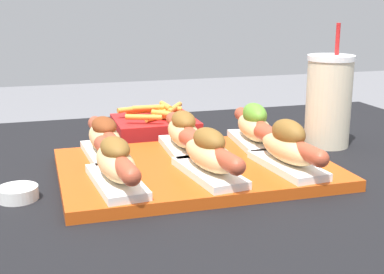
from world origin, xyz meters
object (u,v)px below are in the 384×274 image
hot_dog_1 (209,154)px  hot_dog_3 (105,138)px  hot_dog_2 (288,147)px  sauce_bowl (18,192)px  hot_dog_0 (116,163)px  hot_dog_4 (184,133)px  hot_dog_5 (254,127)px  fries_basket (155,125)px  serving_tray (195,169)px  drink_cup (329,101)px

hot_dog_1 → hot_dog_3: 0.20m
hot_dog_2 → sauce_bowl: (-0.41, 0.03, -0.04)m
hot_dog_0 → hot_dog_4: size_ratio=1.00×
hot_dog_4 → hot_dog_5: hot_dog_5 is taller
fries_basket → hot_dog_1: bearing=-89.1°
serving_tray → hot_dog_4: (0.00, 0.07, 0.04)m
hot_dog_5 → hot_dog_0: bearing=-152.1°
hot_dog_1 → hot_dog_4: 0.14m
hot_dog_1 → fries_basket: (-0.01, 0.35, -0.03)m
hot_dog_0 → hot_dog_5: 0.32m
sauce_bowl → hot_dog_1: bearing=-5.8°
sauce_bowl → hot_dog_5: bearing=15.7°
serving_tray → sauce_bowl: sauce_bowl is taller
sauce_bowl → drink_cup: size_ratio=0.24×
fries_basket → sauce_bowl: bearing=-130.8°
hot_dog_4 → fries_basket: bearing=91.4°
hot_dog_1 → fries_basket: hot_dog_1 is taller
hot_dog_1 → sauce_bowl: 0.29m
hot_dog_5 → sauce_bowl: size_ratio=3.46×
hot_dog_2 → drink_cup: 0.24m
fries_basket → hot_dog_2: bearing=-68.5°
hot_dog_4 → drink_cup: 0.30m
hot_dog_4 → hot_dog_5: size_ratio=1.00×
hot_dog_3 → fries_basket: hot_dog_3 is taller
serving_tray → sauce_bowl: size_ratio=7.59×
hot_dog_1 → fries_basket: size_ratio=1.19×
hot_dog_4 → hot_dog_1: bearing=-89.8°
hot_dog_2 → hot_dog_0: bearing=-179.8°
hot_dog_0 → hot_dog_5: (0.28, 0.15, 0.00)m
hot_dog_1 → hot_dog_4: hot_dog_1 is taller
hot_dog_4 → hot_dog_2: bearing=-46.9°
hot_dog_3 → drink_cup: size_ratio=0.85×
sauce_bowl → hot_dog_0: bearing=-12.3°
sauce_bowl → fries_basket: 0.42m
hot_dog_5 → drink_cup: size_ratio=0.85×
fries_basket → hot_dog_4: bearing=-88.6°
hot_dog_0 → drink_cup: bearing=20.6°
hot_dog_2 → hot_dog_3: hot_dog_2 is taller
serving_tray → hot_dog_3: size_ratio=2.19×
serving_tray → hot_dog_1: 0.08m
hot_dog_1 → hot_dog_2: size_ratio=1.00×
hot_dog_2 → fries_basket: (-0.14, 0.35, -0.03)m
serving_tray → fries_basket: bearing=91.0°
sauce_bowl → fries_basket: bearing=49.2°
serving_tray → hot_dog_1: hot_dog_1 is taller
hot_dog_0 → hot_dog_3: (0.00, 0.15, -0.00)m
hot_dog_2 → hot_dog_5: hot_dog_2 is taller
hot_dog_4 → sauce_bowl: bearing=-158.2°
hot_dog_0 → hot_dog_2: bearing=0.2°
hot_dog_3 → sauce_bowl: bearing=-140.6°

